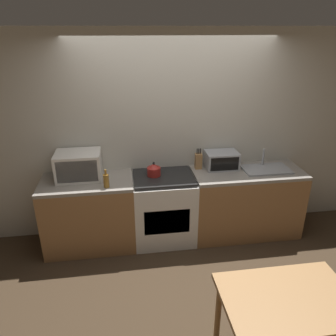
{
  "coord_description": "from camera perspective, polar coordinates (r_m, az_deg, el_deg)",
  "views": [
    {
      "loc": [
        -0.63,
        -2.97,
        2.59
      ],
      "look_at": [
        -0.12,
        0.55,
        1.05
      ],
      "focal_mm": 35.0,
      "sensor_mm": 36.0,
      "label": 1
    }
  ],
  "objects": [
    {
      "name": "ground_plane",
      "position": [
        3.99,
        2.92,
        -17.07
      ],
      "size": [
        16.0,
        16.0,
        0.0
      ],
      "primitive_type": "plane",
      "color": "#3D2D1E"
    },
    {
      "name": "wall_back",
      "position": [
        4.21,
        0.7,
        5.57
      ],
      "size": [
        10.0,
        0.06,
        2.6
      ],
      "color": "beige",
      "rests_on": "ground_plane"
    },
    {
      "name": "counter_left_run",
      "position": [
        4.23,
        -13.49,
        -7.71
      ],
      "size": [
        1.1,
        0.62,
        0.9
      ],
      "color": "olive",
      "rests_on": "ground_plane"
    },
    {
      "name": "counter_right_run",
      "position": [
        4.49,
        13.26,
        -5.77
      ],
      "size": [
        1.41,
        0.62,
        0.9
      ],
      "color": "olive",
      "rests_on": "ground_plane"
    },
    {
      "name": "stove_range",
      "position": [
        4.23,
        -0.74,
        -7.01
      ],
      "size": [
        0.77,
        0.62,
        0.9
      ],
      "color": "silver",
      "rests_on": "ground_plane"
    },
    {
      "name": "kettle",
      "position": [
        4.02,
        -2.49,
        -0.31
      ],
      "size": [
        0.17,
        0.17,
        0.18
      ],
      "color": "maroon",
      "rests_on": "stove_range"
    },
    {
      "name": "microwave",
      "position": [
        4.05,
        -15.31,
        0.41
      ],
      "size": [
        0.53,
        0.38,
        0.33
      ],
      "color": "silver",
      "rests_on": "counter_left_run"
    },
    {
      "name": "bottle",
      "position": [
        3.78,
        -10.72,
        -2.15
      ],
      "size": [
        0.06,
        0.06,
        0.22
      ],
      "color": "olive",
      "rests_on": "counter_left_run"
    },
    {
      "name": "knife_block",
      "position": [
        4.22,
        5.31,
        1.25
      ],
      "size": [
        0.08,
        0.08,
        0.27
      ],
      "color": "#9E7042",
      "rests_on": "counter_right_run"
    },
    {
      "name": "toaster_oven",
      "position": [
        4.27,
        9.31,
        1.36
      ],
      "size": [
        0.41,
        0.28,
        0.22
      ],
      "color": "#999BA0",
      "rests_on": "counter_right_run"
    },
    {
      "name": "sink_basin",
      "position": [
        4.38,
        16.69,
        -0.12
      ],
      "size": [
        0.59,
        0.35,
        0.24
      ],
      "color": "#999BA0",
      "rests_on": "counter_right_run"
    },
    {
      "name": "dining_table",
      "position": [
        2.81,
        20.06,
        -21.89
      ],
      "size": [
        0.99,
        0.67,
        0.76
      ],
      "color": "#9E7042",
      "rests_on": "ground_plane"
    }
  ]
}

